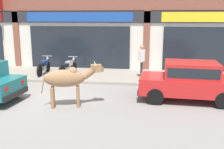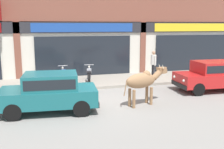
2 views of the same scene
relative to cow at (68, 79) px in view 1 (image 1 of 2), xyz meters
name	(u,v)px [view 1 (image 1 of 2)]	position (x,y,z in m)	size (l,w,h in m)	color
ground_plane	(45,97)	(-1.23, 0.87, -1.01)	(90.00, 90.00, 0.00)	gray
sidewalk	(73,75)	(-1.23, 4.70, -0.94)	(19.00, 3.26, 0.14)	gray
cow	(68,79)	(0.00, 0.00, 0.00)	(2.10, 0.94, 1.61)	#936B47
car_1	(189,79)	(4.23, 1.27, -0.19)	(3.69, 1.81, 1.46)	black
motorcycle_0	(44,67)	(-2.66, 4.34, -0.48)	(0.52, 1.81, 0.88)	black
motorcycle_1	(68,68)	(-1.34, 4.30, -0.48)	(0.63, 1.80, 0.88)	black
pedestrian	(142,58)	(2.41, 4.23, 0.12)	(0.32, 0.50, 1.60)	#2D2D33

